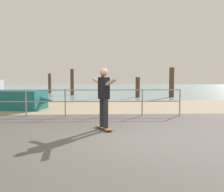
% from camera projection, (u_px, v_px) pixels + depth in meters
% --- Properties ---
extents(ground_plane, '(24.00, 10.00, 0.04)m').
position_uv_depth(ground_plane, '(133.00, 154.00, 4.48)').
color(ground_plane, '#514C49').
rests_on(ground_plane, ground).
extents(beach_strip, '(24.00, 6.00, 0.04)m').
position_uv_depth(beach_strip, '(113.00, 106.00, 12.46)').
color(beach_strip, tan).
rests_on(beach_strip, ground).
extents(sea_surface, '(72.00, 50.00, 0.04)m').
position_uv_depth(sea_surface, '(105.00, 88.00, 40.36)').
color(sea_surface, '#75939E').
rests_on(sea_surface, ground).
extents(railing_fence, '(8.94, 0.05, 1.05)m').
position_uv_depth(railing_fence, '(65.00, 99.00, 8.93)').
color(railing_fence, gray).
rests_on(railing_fence, ground).
extents(sailboat, '(5.07, 2.24, 5.39)m').
position_uv_depth(sailboat, '(2.00, 98.00, 11.19)').
color(sailboat, '#19666B').
rests_on(sailboat, ground).
extents(skateboard, '(0.52, 0.81, 0.08)m').
position_uv_depth(skateboard, '(104.00, 128.00, 6.58)').
color(skateboard, brown).
rests_on(skateboard, ground).
extents(skateboarder, '(0.70, 1.34, 1.65)m').
position_uv_depth(skateboarder, '(104.00, 94.00, 6.51)').
color(skateboarder, '#26262B').
rests_on(skateboarder, skateboard).
extents(groyne_post_0, '(0.30, 0.30, 2.03)m').
position_uv_depth(groyne_post_0, '(50.00, 83.00, 24.30)').
color(groyne_post_0, '#513826').
rests_on(groyne_post_0, ground).
extents(groyne_post_1, '(0.32, 0.32, 2.36)m').
position_uv_depth(groyne_post_1, '(72.00, 82.00, 21.07)').
color(groyne_post_1, '#513826').
rests_on(groyne_post_1, ground).
extents(groyne_post_2, '(0.27, 0.27, 2.10)m').
position_uv_depth(groyne_post_2, '(103.00, 84.00, 17.38)').
color(groyne_post_2, '#513826').
rests_on(groyne_post_2, ground).
extents(groyne_post_3, '(0.34, 0.34, 1.60)m').
position_uv_depth(groyne_post_3, '(138.00, 87.00, 18.39)').
color(groyne_post_3, '#513826').
rests_on(groyne_post_3, ground).
extents(groyne_post_4, '(0.39, 0.39, 2.37)m').
position_uv_depth(groyne_post_4, '(172.00, 82.00, 18.64)').
color(groyne_post_4, '#513826').
rests_on(groyne_post_4, ground).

